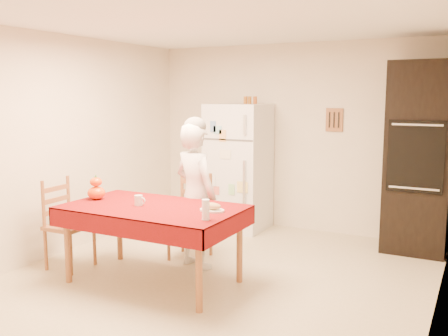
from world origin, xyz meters
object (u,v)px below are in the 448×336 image
Objects in this scene: coffee_mug at (139,200)px; chair_left at (65,220)px; dining_table at (153,213)px; bread_plate at (212,210)px; seated_woman at (196,196)px; pumpkin_lower at (96,193)px; oven_cabinet at (419,158)px; wine_glass at (206,210)px; chair_far at (192,213)px; refrigerator at (239,167)px.

chair_left is at bearing -178.50° from coffee_mug.
bread_plate is at bearing 7.03° from dining_table.
pumpkin_lower is at bearing 54.32° from seated_woman.
pumpkin_lower is 1.31m from bread_plate.
bread_plate is (0.48, -0.51, 0.00)m from seated_woman.
bread_plate is (-1.52, -2.17, -0.33)m from oven_cabinet.
seated_woman is at bearing 125.83° from wine_glass.
bread_plate is at bearing -86.47° from chair_left.
chair_left is 0.62× the size of seated_woman.
dining_table is 1.11× the size of seated_woman.
chair_left reaches higher than wine_glass.
seated_woman is at bearing 133.19° from bread_plate.
oven_cabinet reaches higher than wine_glass.
dining_table is at bearing -172.97° from bread_plate.
oven_cabinet reaches higher than dining_table.
pumpkin_lower is (0.40, 0.06, 0.32)m from chair_left.
chair_far is 9.50× the size of coffee_mug.
oven_cabinet is 4.01m from chair_left.
wine_glass is at bearing -70.36° from refrigerator.
refrigerator is at bearing -23.86° from chair_left.
chair_left is 0.52m from pumpkin_lower.
bread_plate is at bearing -54.21° from chair_far.
wine_glass is (1.81, -0.16, 0.34)m from chair_left.
chair_left is 1.73m from bread_plate.
refrigerator is 17.00× the size of coffee_mug.
refrigerator is 2.27m from pumpkin_lower.
dining_table is 0.88m from chair_far.
wine_glass reaches higher than bread_plate.
oven_cabinet reaches higher than chair_left.
seated_woman is 15.38× the size of coffee_mug.
bread_plate is (-0.10, 0.30, -0.08)m from wine_glass.
chair_far is (-0.08, 0.86, -0.18)m from dining_table.
seated_woman is 1.02m from pumpkin_lower.
wine_glass is (-1.42, -2.46, -0.25)m from oven_cabinet.
chair_left is 1.41m from seated_woman.
pumpkin_lower is 1.02× the size of wine_glass.
coffee_mug is at bearing -134.80° from oven_cabinet.
dining_table is 0.19m from coffee_mug.
chair_far is at bearing 131.30° from bread_plate.
chair_left is 1.85m from wine_glass.
oven_cabinet is at bearing 60.10° from wine_glass.
seated_woman is 1.00m from wine_glass.
dining_table is 9.66× the size of wine_glass.
oven_cabinet is at bearing 26.60° from chair_far.
oven_cabinet reaches higher than bread_plate.
chair_far is at bearing 126.21° from wine_glass.
oven_cabinet is 1.43× the size of seated_woman.
bread_plate is (1.30, 0.08, -0.06)m from pumpkin_lower.
pumpkin_lower reaches higher than coffee_mug.
dining_table is at bearing 16.48° from coffee_mug.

